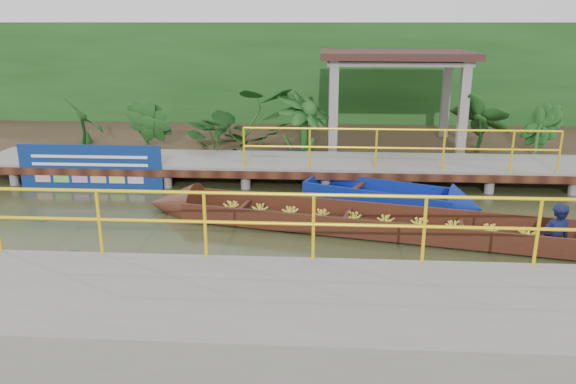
{
  "coord_description": "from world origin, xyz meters",
  "views": [
    {
      "loc": [
        0.91,
        -10.74,
        4.03
      ],
      "look_at": [
        0.2,
        0.5,
        0.6
      ],
      "focal_mm": 35.0,
      "sensor_mm": 36.0,
      "label": 1
    }
  ],
  "objects": [
    {
      "name": "tropical_plants",
      "position": [
        0.09,
        5.3,
        1.18
      ],
      "size": [
        14.17,
        1.17,
        1.47
      ],
      "color": "#164114",
      "rests_on": "ground"
    },
    {
      "name": "vendor_boat",
      "position": [
        2.69,
        -0.26,
        0.2
      ],
      "size": [
        11.05,
        3.35,
        2.04
      ],
      "rotation": [
        0.0,
        0.0,
        -0.21
      ],
      "color": "#34170E",
      "rests_on": "ground"
    },
    {
      "name": "near_dock",
      "position": [
        1.0,
        -4.2,
        0.3
      ],
      "size": [
        18.0,
        2.4,
        1.73
      ],
      "color": "slate",
      "rests_on": "ground"
    },
    {
      "name": "pavilion",
      "position": [
        3.0,
        6.3,
        2.82
      ],
      "size": [
        4.4,
        3.0,
        3.0
      ],
      "color": "slate",
      "rests_on": "ground"
    },
    {
      "name": "ground",
      "position": [
        0.0,
        0.0,
        0.0
      ],
      "size": [
        80.0,
        80.0,
        0.0
      ],
      "primitive_type": "plane",
      "color": "#31371B",
      "rests_on": "ground"
    },
    {
      "name": "blue_banner",
      "position": [
        -4.87,
        2.48,
        0.56
      ],
      "size": [
        3.63,
        0.04,
        1.14
      ],
      "color": "navy",
      "rests_on": "ground"
    },
    {
      "name": "land_strip",
      "position": [
        0.0,
        7.5,
        0.23
      ],
      "size": [
        30.0,
        8.0,
        0.45
      ],
      "primitive_type": "cube",
      "color": "#322519",
      "rests_on": "ground"
    },
    {
      "name": "moored_blue_boat",
      "position": [
        3.14,
        1.36,
        0.17
      ],
      "size": [
        4.09,
        2.47,
        0.96
      ],
      "rotation": [
        0.0,
        0.0,
        -0.39
      ],
      "color": "navy",
      "rests_on": "ground"
    },
    {
      "name": "far_dock",
      "position": [
        0.02,
        3.43,
        0.48
      ],
      "size": [
        16.0,
        2.06,
        1.66
      ],
      "color": "slate",
      "rests_on": "ground"
    },
    {
      "name": "foliage_backdrop",
      "position": [
        0.0,
        10.0,
        2.0
      ],
      "size": [
        30.0,
        0.8,
        4.0
      ],
      "primitive_type": "cube",
      "color": "#164114",
      "rests_on": "ground"
    }
  ]
}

